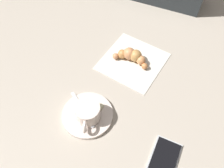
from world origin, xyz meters
TOP-DOWN VIEW (x-y plane):
  - ground_plane at (0.00, 0.00)m, footprint 1.80×1.80m
  - saucer at (-0.13, 0.03)m, footprint 0.14×0.14m
  - espresso_cup at (-0.13, 0.03)m, footprint 0.09×0.07m
  - teaspoon at (-0.13, 0.03)m, footprint 0.09×0.11m
  - sugar_packet at (-0.09, 0.03)m, footprint 0.03×0.07m
  - napkin at (0.11, -0.02)m, footprint 0.23×0.22m
  - croissant at (0.11, -0.02)m, footprint 0.06×0.13m
  - cell_phone at (-0.19, -0.19)m, footprint 0.15×0.08m

SIDE VIEW (x-z plane):
  - ground_plane at x=0.00m, z-range 0.00..0.00m
  - napkin at x=0.11m, z-range 0.00..0.00m
  - cell_phone at x=-0.19m, z-range 0.00..0.01m
  - saucer at x=-0.13m, z-range 0.00..0.01m
  - teaspoon at x=-0.13m, z-range 0.01..0.02m
  - sugar_packet at x=-0.09m, z-range 0.01..0.02m
  - croissant at x=0.11m, z-range 0.00..0.04m
  - espresso_cup at x=-0.13m, z-range 0.01..0.06m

